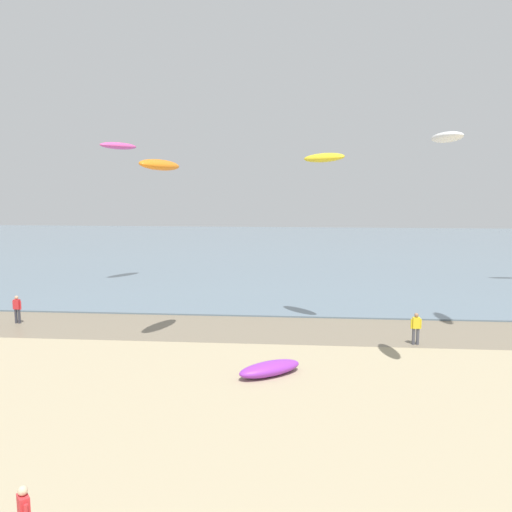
% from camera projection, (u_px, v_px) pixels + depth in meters
% --- Properties ---
extents(wet_sand_strip, '(120.00, 5.75, 0.01)m').
position_uv_depth(wet_sand_strip, '(243.00, 329.00, 31.11)').
color(wet_sand_strip, '#7A6D59').
rests_on(wet_sand_strip, ground).
extents(sea, '(160.00, 70.00, 0.10)m').
position_uv_depth(sea, '(275.00, 249.00, 68.50)').
color(sea, slate).
rests_on(sea, ground).
extents(person_nearest_camera, '(0.57, 0.24, 1.71)m').
position_uv_depth(person_nearest_camera, '(416.00, 328.00, 27.94)').
color(person_nearest_camera, '#4C4C56').
rests_on(person_nearest_camera, ground).
extents(person_by_waterline, '(0.57, 0.26, 1.71)m').
position_uv_depth(person_by_waterline, '(17.00, 308.00, 32.24)').
color(person_by_waterline, '#383842').
rests_on(person_by_waterline, ground).
extents(grounded_kite, '(3.13, 2.70, 0.61)m').
position_uv_depth(grounded_kite, '(270.00, 369.00, 23.53)').
color(grounded_kite, purple).
rests_on(grounded_kite, ground).
extents(kite_aloft_1, '(2.93, 3.57, 0.69)m').
position_uv_depth(kite_aloft_1, '(118.00, 146.00, 42.92)').
color(kite_aloft_1, '#E54C99').
extents(kite_aloft_3, '(1.26, 2.62, 0.48)m').
position_uv_depth(kite_aloft_3, '(447.00, 137.00, 21.55)').
color(kite_aloft_3, white).
extents(kite_aloft_4, '(2.89, 2.99, 0.71)m').
position_uv_depth(kite_aloft_4, '(324.00, 158.00, 30.12)').
color(kite_aloft_4, yellow).
extents(kite_aloft_5, '(2.14, 3.48, 0.76)m').
position_uv_depth(kite_aloft_5, '(160.00, 165.00, 26.82)').
color(kite_aloft_5, orange).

